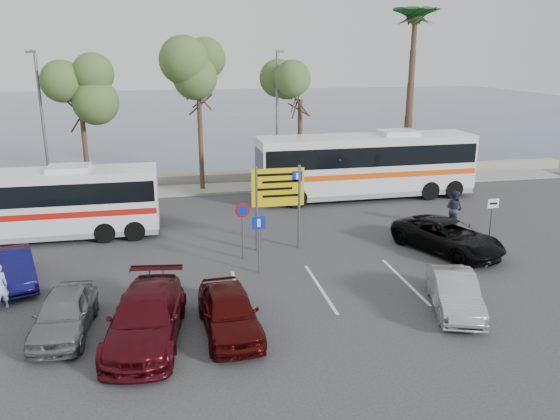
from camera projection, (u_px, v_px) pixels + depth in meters
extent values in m
plane|color=#2E2E31|center=(268.00, 281.00, 19.98)|extent=(120.00, 120.00, 0.00)
cube|color=gray|center=(228.00, 188.00, 33.14)|extent=(44.00, 2.40, 0.15)
cube|color=gray|center=(224.00, 178.00, 34.96)|extent=(48.00, 0.80, 0.60)
plane|color=#3A465D|center=(193.00, 111.00, 76.45)|extent=(140.00, 140.00, 0.00)
cylinder|color=#382619|center=(85.00, 151.00, 30.90)|extent=(0.28, 0.28, 5.04)
cylinder|color=#382619|center=(201.00, 142.00, 32.05)|extent=(0.28, 0.28, 5.60)
cylinder|color=#382619|center=(300.00, 142.00, 33.24)|extent=(0.28, 0.28, 5.18)
cylinder|color=#382619|center=(410.00, 100.00, 33.89)|extent=(0.48, 0.48, 10.00)
cylinder|color=slate|center=(43.00, 126.00, 29.73)|extent=(0.16, 0.16, 8.00)
cylinder|color=slate|center=(32.00, 51.00, 28.20)|extent=(0.12, 0.90, 0.12)
cube|color=slate|center=(30.00, 52.00, 27.74)|extent=(0.45, 0.25, 0.12)
cylinder|color=slate|center=(277.00, 121.00, 32.19)|extent=(0.16, 0.16, 8.00)
cylinder|color=slate|center=(278.00, 51.00, 30.66)|extent=(0.12, 0.90, 0.12)
cube|color=slate|center=(280.00, 52.00, 30.20)|extent=(0.45, 0.25, 0.12)
cylinder|color=slate|center=(257.00, 210.00, 22.51)|extent=(0.12, 0.12, 3.60)
cylinder|color=slate|center=(299.00, 207.00, 22.85)|extent=(0.12, 0.12, 3.60)
cube|color=#DDC00B|center=(278.00, 187.00, 22.43)|extent=(2.20, 0.06, 1.60)
cube|color=#0C2699|center=(297.00, 176.00, 22.41)|extent=(0.42, 0.01, 0.42)
cylinder|color=slate|center=(243.00, 233.00, 21.82)|extent=(0.07, 0.07, 2.20)
cylinder|color=#B20C0C|center=(242.00, 210.00, 21.52)|extent=(0.60, 0.03, 0.60)
cylinder|color=slate|center=(259.00, 246.00, 20.39)|extent=(0.07, 0.07, 2.20)
cube|color=#0C2699|center=(259.00, 223.00, 20.12)|extent=(0.50, 0.03, 0.50)
cylinder|color=slate|center=(491.00, 224.00, 22.94)|extent=(0.07, 0.07, 2.20)
cube|color=white|center=(493.00, 203.00, 22.67)|extent=(0.50, 0.03, 0.40)
cube|color=white|center=(34.00, 201.00, 23.85)|extent=(10.60, 2.31, 2.60)
cube|color=black|center=(33.00, 191.00, 23.72)|extent=(10.39, 2.35, 0.93)
cube|color=#B8150E|center=(35.00, 210.00, 23.97)|extent=(10.49, 2.34, 0.26)
cube|color=gray|center=(38.00, 229.00, 24.21)|extent=(10.49, 2.28, 0.49)
cube|color=white|center=(30.00, 169.00, 23.46)|extent=(1.77, 1.42, 0.21)
cube|color=white|center=(366.00, 162.00, 30.70)|extent=(12.32, 2.89, 3.02)
cube|color=black|center=(366.00, 153.00, 30.55)|extent=(12.08, 2.92, 1.07)
cube|color=#EB4D0D|center=(366.00, 171.00, 30.84)|extent=(12.20, 2.91, 0.31)
cube|color=gray|center=(365.00, 188.00, 31.13)|extent=(12.20, 2.86, 0.56)
cube|color=white|center=(367.00, 133.00, 30.25)|extent=(2.08, 1.68, 0.25)
imported|color=slate|center=(64.00, 313.00, 16.11)|extent=(1.72, 3.86, 1.29)
imported|color=#100F48|center=(14.00, 268.00, 19.52)|extent=(2.39, 3.95, 1.23)
imported|color=#4B0C13|center=(146.00, 318.00, 15.69)|extent=(2.60, 5.11, 1.42)
imported|color=#3F0909|center=(229.00, 311.00, 16.16)|extent=(1.83, 4.06, 1.35)
imported|color=black|center=(448.00, 236.00, 22.70)|extent=(3.92, 5.33, 1.34)
imported|color=#949499|center=(454.00, 293.00, 17.55)|extent=(2.35, 3.95, 1.23)
imported|color=#2E3145|center=(454.00, 209.00, 25.84)|extent=(1.02, 1.09, 1.80)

